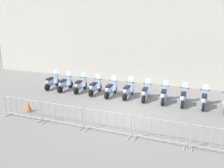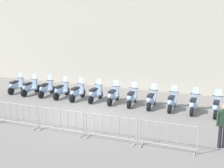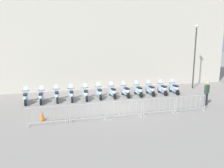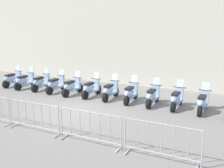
{
  "view_description": "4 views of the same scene",
  "coord_description": "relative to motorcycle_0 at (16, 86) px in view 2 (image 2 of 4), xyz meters",
  "views": [
    {
      "loc": [
        5.14,
        -10.68,
        5.17
      ],
      "look_at": [
        -1.62,
        1.7,
        0.99
      ],
      "focal_mm": 39.06,
      "sensor_mm": 36.0,
      "label": 1
    },
    {
      "loc": [
        7.89,
        -11.59,
        4.96
      ],
      "look_at": [
        0.22,
        2.48,
        1.16
      ],
      "focal_mm": 47.1,
      "sensor_mm": 36.0,
      "label": 2
    },
    {
      "loc": [
        -2.23,
        -15.26,
        4.76
      ],
      "look_at": [
        0.07,
        2.14,
        1.24
      ],
      "focal_mm": 36.32,
      "sensor_mm": 36.0,
      "label": 3
    },
    {
      "loc": [
        7.46,
        -7.93,
        3.65
      ],
      "look_at": [
        0.52,
        2.32,
        0.9
      ],
      "focal_mm": 41.93,
      "sensor_mm": 36.0,
      "label": 4
    }
  ],
  "objects": [
    {
      "name": "motorcycle_0",
      "position": [
        0.0,
        0.0,
        0.0
      ],
      "size": [
        0.64,
        1.72,
        1.24
      ],
      "color": "black",
      "rests_on": "ground"
    },
    {
      "name": "barrier_segment_1",
      "position": [
        4.49,
        -4.26,
        0.07
      ],
      "size": [
        2.18,
        0.71,
        1.07
      ],
      "color": "#B2B5B7",
      "rests_on": "ground"
    },
    {
      "name": "motorcycle_8",
      "position": [
        8.88,
        1.19,
        0.0
      ],
      "size": [
        0.62,
        1.72,
        1.24
      ],
      "color": "black",
      "rests_on": "ground"
    },
    {
      "name": "motorcycle_7",
      "position": [
        7.77,
        1.07,
        0.0
      ],
      "size": [
        0.66,
        1.72,
        1.24
      ],
      "color": "black",
      "rests_on": "ground"
    },
    {
      "name": "officer_near_row_end",
      "position": [
        13.04,
        -2.15,
        0.53
      ],
      "size": [
        0.48,
        0.38,
        1.73
      ],
      "color": "#23232D",
      "rests_on": "ground"
    },
    {
      "name": "barrier_segment_3",
      "position": [
        9.02,
        -3.64,
        0.07
      ],
      "size": [
        2.18,
        0.71,
        1.07
      ],
      "color": "#B2B5B7",
      "rests_on": "ground"
    },
    {
      "name": "motorcycle_11",
      "position": [
        12.21,
        1.56,
        0.0
      ],
      "size": [
        0.56,
        1.73,
        1.24
      ],
      "color": "black",
      "rests_on": "ground"
    },
    {
      "name": "barrier_segment_4",
      "position": [
        11.29,
        -3.32,
        0.07
      ],
      "size": [
        2.18,
        0.71,
        1.07
      ],
      "color": "#B2B5B7",
      "rests_on": "ground"
    },
    {
      "name": "barrier_segment_2",
      "position": [
        6.76,
        -3.95,
        0.07
      ],
      "size": [
        2.18,
        0.71,
        1.07
      ],
      "color": "#B2B5B7",
      "rests_on": "ground"
    },
    {
      "name": "motorcycle_6",
      "position": [
        6.65,
        0.94,
        0.0
      ],
      "size": [
        0.63,
        1.72,
        1.24
      ],
      "color": "black",
      "rests_on": "ground"
    },
    {
      "name": "motorcycle_3",
      "position": [
        3.33,
        0.41,
        0.0
      ],
      "size": [
        0.59,
        1.72,
        1.24
      ],
      "color": "black",
      "rests_on": "ground"
    },
    {
      "name": "motorcycle_4",
      "position": [
        4.45,
        0.51,
        0.0
      ],
      "size": [
        0.56,
        1.73,
        1.24
      ],
      "color": "black",
      "rests_on": "ground"
    },
    {
      "name": "motorcycle_10",
      "position": [
        11.1,
        1.44,
        0.0
      ],
      "size": [
        0.57,
        1.73,
        1.24
      ],
      "color": "black",
      "rests_on": "ground"
    },
    {
      "name": "motorcycle_2",
      "position": [
        2.22,
        0.31,
        0.0
      ],
      "size": [
        0.63,
        1.72,
        1.24
      ],
      "color": "black",
      "rests_on": "ground"
    },
    {
      "name": "motorcycle_1",
      "position": [
        1.12,
        0.05,
        0.0
      ],
      "size": [
        0.56,
        1.73,
        1.24
      ],
      "color": "black",
      "rests_on": "ground"
    },
    {
      "name": "motorcycle_5",
      "position": [
        5.54,
        0.78,
        0.0
      ],
      "size": [
        0.56,
        1.73,
        1.24
      ],
      "color": "black",
      "rests_on": "ground"
    },
    {
      "name": "ground_plane",
      "position": [
        6.45,
        -1.68,
        -0.45
      ],
      "size": [
        120.0,
        120.0,
        0.0
      ],
      "primitive_type": "plane",
      "color": "gray"
    },
    {
      "name": "motorcycle_9",
      "position": [
        9.98,
        1.35,
        0.0
      ],
      "size": [
        0.58,
        1.72,
        1.24
      ],
      "color": "black",
      "rests_on": "ground"
    }
  ]
}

